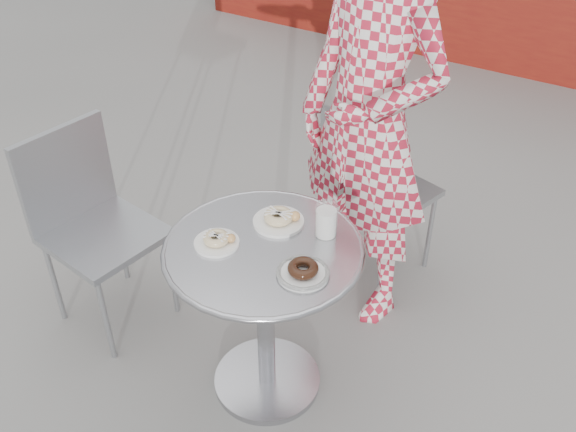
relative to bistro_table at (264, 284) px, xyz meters
The scene contains 9 objects.
ground 0.55m from the bistro_table, 51.89° to the left, with size 60.00×60.00×0.00m, color gray.
bistro_table is the anchor object (origin of this frame).
chair_far 0.95m from the bistro_table, 86.96° to the left, with size 0.52×0.52×0.88m.
chair_left 0.86m from the bistro_table, behind, with size 0.49×0.48×0.90m.
seated_person 0.78m from the bistro_table, 84.51° to the left, with size 0.67×0.44×1.84m, color #AC1A30.
plate_far 0.25m from the bistro_table, 100.34° to the left, with size 0.19×0.19×0.05m.
plate_near 0.25m from the bistro_table, 153.64° to the right, with size 0.16×0.16×0.04m.
plate_checker 0.28m from the bistro_table, 15.48° to the right, with size 0.18×0.18×0.05m.
milk_cup 0.33m from the bistro_table, 49.48° to the left, with size 0.08×0.08×0.13m.
Camera 1 is at (0.97, -1.46, 2.14)m, focal length 40.00 mm.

